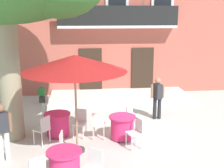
{
  "coord_description": "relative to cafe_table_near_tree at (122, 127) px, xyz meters",
  "views": [
    {
      "loc": [
        -1.39,
        -9.25,
        3.93
      ],
      "look_at": [
        -0.23,
        1.63,
        1.3
      ],
      "focal_mm": 46.88,
      "sensor_mm": 36.0,
      "label": 1
    }
  ],
  "objects": [
    {
      "name": "ground_plane",
      "position": [
        0.13,
        0.54,
        -0.39
      ],
      "size": [
        120.0,
        120.0,
        0.0
      ],
      "primitive_type": "plane",
      "color": "beige"
    },
    {
      "name": "building_facade",
      "position": [
        0.5,
        7.53,
        3.36
      ],
      "size": [
        13.0,
        5.09,
        7.5
      ],
      "color": "#BC5B4C",
      "rests_on": "ground"
    },
    {
      "name": "entrance_step_platform",
      "position": [
        0.5,
        4.37,
        -0.27
      ],
      "size": [
        6.45,
        2.35,
        0.25
      ],
      "primitive_type": "cube",
      "color": "silver",
      "rests_on": "ground"
    },
    {
      "name": "cafe_table_near_tree",
      "position": [
        0.0,
        0.0,
        0.0
      ],
      "size": [
        0.86,
        0.86,
        0.76
      ],
      "color": "#E52D66",
      "rests_on": "ground"
    },
    {
      "name": "cafe_chair_near_tree_0",
      "position": [
        0.33,
        -0.68,
        0.14
      ],
      "size": [
        0.51,
        0.51,
        0.91
      ],
      "color": "silver",
      "rests_on": "ground"
    },
    {
      "name": "cafe_chair_near_tree_1",
      "position": [
        0.43,
        0.62,
        0.14
      ],
      "size": [
        0.56,
        0.56,
        0.91
      ],
      "color": "silver",
      "rests_on": "ground"
    },
    {
      "name": "cafe_chair_near_tree_2",
      "position": [
        -0.75,
        0.03,
        0.14
      ],
      "size": [
        0.45,
        0.45,
        0.91
      ],
      "color": "silver",
      "rests_on": "ground"
    },
    {
      "name": "cafe_table_middle",
      "position": [
        -1.72,
        -2.24,
        0.0
      ],
      "size": [
        0.86,
        0.86,
        0.76
      ],
      "color": "#E52D66",
      "rests_on": "ground"
    },
    {
      "name": "cafe_chair_middle_1",
      "position": [
        -1.04,
        -2.58,
        0.14
      ],
      "size": [
        0.55,
        0.55,
        0.91
      ],
      "color": "silver",
      "rests_on": "ground"
    },
    {
      "name": "cafe_chair_middle_2",
      "position": [
        -1.73,
        -1.49,
        0.14
      ],
      "size": [
        0.43,
        0.43,
        0.91
      ],
      "color": "silver",
      "rests_on": "ground"
    },
    {
      "name": "cafe_table_front",
      "position": [
        -2.08,
        0.49,
        0.0
      ],
      "size": [
        0.86,
        0.86,
        0.76
      ],
      "color": "#E52D66",
      "rests_on": "ground"
    },
    {
      "name": "cafe_chair_front_0",
      "position": [
        -2.47,
        1.13,
        0.14
      ],
      "size": [
        0.53,
        0.53,
        0.91
      ],
      "color": "silver",
      "rests_on": "ground"
    },
    {
      "name": "cafe_chair_front_1",
      "position": [
        -2.47,
        -0.16,
        0.14
      ],
      "size": [
        0.56,
        0.56,
        0.91
      ],
      "color": "silver",
      "rests_on": "ground"
    },
    {
      "name": "cafe_chair_front_2",
      "position": [
        -1.34,
        0.34,
        0.14
      ],
      "size": [
        0.5,
        0.5,
        0.91
      ],
      "color": "silver",
      "rests_on": "ground"
    },
    {
      "name": "cafe_umbrella",
      "position": [
        -1.43,
        -0.76,
        2.22
      ],
      "size": [
        2.9,
        2.9,
        2.85
      ],
      "color": "#997A56",
      "rests_on": "ground"
    },
    {
      "name": "ground_planter_left",
      "position": [
        -3.08,
        4.31,
        0.02
      ],
      "size": [
        0.36,
        0.36,
        0.74
      ],
      "color": "#47423D",
      "rests_on": "ground"
    },
    {
      "name": "pedestrian_near_entrance",
      "position": [
        -3.4,
        -1.14,
        0.53
      ],
      "size": [
        0.53,
        0.34,
        1.64
      ],
      "color": "silver",
      "rests_on": "ground"
    },
    {
      "name": "pedestrian_mid_plaza",
      "position": [
        1.58,
        1.69,
        0.51
      ],
      "size": [
        0.53,
        0.39,
        1.6
      ],
      "color": "#232328",
      "rests_on": "ground"
    }
  ]
}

